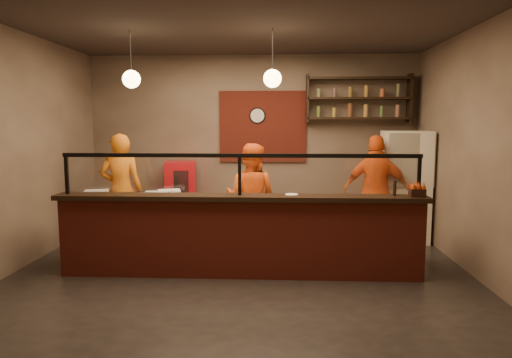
# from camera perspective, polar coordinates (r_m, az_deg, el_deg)

# --- Properties ---
(floor) EXTENTS (6.00, 6.00, 0.00)m
(floor) POSITION_cam_1_polar(r_m,az_deg,el_deg) (6.30, -1.77, -11.16)
(floor) COLOR black
(floor) RESTS_ON ground
(ceiling) EXTENTS (6.00, 6.00, 0.00)m
(ceiling) POSITION_cam_1_polar(r_m,az_deg,el_deg) (6.11, -1.89, 18.68)
(ceiling) COLOR #362D29
(ceiling) RESTS_ON wall_back
(wall_back) EXTENTS (6.00, 0.00, 6.00)m
(wall_back) POSITION_cam_1_polar(r_m,az_deg,el_deg) (8.49, -0.48, 4.54)
(wall_back) COLOR #7D6D5C
(wall_back) RESTS_ON floor
(wall_left) EXTENTS (0.00, 5.00, 5.00)m
(wall_left) POSITION_cam_1_polar(r_m,az_deg,el_deg) (6.91, -27.50, 3.21)
(wall_left) COLOR #7D6D5C
(wall_left) RESTS_ON floor
(wall_right) EXTENTS (0.00, 5.00, 5.00)m
(wall_right) POSITION_cam_1_polar(r_m,az_deg,el_deg) (6.49, 25.66, 3.11)
(wall_right) COLOR #7D6D5C
(wall_right) RESTS_ON floor
(wall_front) EXTENTS (6.00, 0.00, 6.00)m
(wall_front) POSITION_cam_1_polar(r_m,az_deg,el_deg) (3.52, -5.06, 1.11)
(wall_front) COLOR #7D6D5C
(wall_front) RESTS_ON floor
(brick_patch) EXTENTS (1.60, 0.04, 1.30)m
(brick_patch) POSITION_cam_1_polar(r_m,az_deg,el_deg) (8.44, 0.87, 6.56)
(brick_patch) COLOR maroon
(brick_patch) RESTS_ON wall_back
(service_counter) EXTENTS (4.60, 0.25, 1.00)m
(service_counter) POSITION_cam_1_polar(r_m,az_deg,el_deg) (5.87, -2.02, -7.42)
(service_counter) COLOR maroon
(service_counter) RESTS_ON floor
(counter_ledge) EXTENTS (4.70, 0.37, 0.06)m
(counter_ledge) POSITION_cam_1_polar(r_m,az_deg,el_deg) (5.76, -2.04, -2.31)
(counter_ledge) COLOR black
(counter_ledge) RESTS_ON service_counter
(worktop_cabinet) EXTENTS (4.60, 0.75, 0.85)m
(worktop_cabinet) POSITION_cam_1_polar(r_m,az_deg,el_deg) (6.37, -1.64, -6.96)
(worktop_cabinet) COLOR gray
(worktop_cabinet) RESTS_ON floor
(worktop) EXTENTS (4.60, 0.75, 0.05)m
(worktop) POSITION_cam_1_polar(r_m,az_deg,el_deg) (6.28, -1.66, -2.97)
(worktop) COLOR beige
(worktop) RESTS_ON worktop_cabinet
(sneeze_guard) EXTENTS (4.50, 0.05, 0.52)m
(sneeze_guard) POSITION_cam_1_polar(r_m,az_deg,el_deg) (5.72, -2.06, 1.06)
(sneeze_guard) COLOR white
(sneeze_guard) RESTS_ON counter_ledge
(wall_shelving) EXTENTS (1.84, 0.28, 0.85)m
(wall_shelving) POSITION_cam_1_polar(r_m,az_deg,el_deg) (8.42, 12.65, 9.80)
(wall_shelving) COLOR black
(wall_shelving) RESTS_ON wall_back
(wall_clock) EXTENTS (0.30, 0.04, 0.30)m
(wall_clock) POSITION_cam_1_polar(r_m,az_deg,el_deg) (8.44, 0.18, 7.92)
(wall_clock) COLOR black
(wall_clock) RESTS_ON wall_back
(pendant_left) EXTENTS (0.24, 0.24, 0.77)m
(pendant_left) POSITION_cam_1_polar(r_m,az_deg,el_deg) (6.50, -15.31, 11.96)
(pendant_left) COLOR black
(pendant_left) RESTS_ON ceiling
(pendant_right) EXTENTS (0.24, 0.24, 0.77)m
(pendant_right) POSITION_cam_1_polar(r_m,az_deg,el_deg) (6.20, 2.07, 12.46)
(pendant_right) COLOR black
(pendant_right) RESTS_ON ceiling
(cook_left) EXTENTS (0.72, 0.53, 1.81)m
(cook_left) POSITION_cam_1_polar(r_m,az_deg,el_deg) (7.55, -16.49, -1.37)
(cook_left) COLOR orange
(cook_left) RESTS_ON floor
(cook_mid) EXTENTS (0.94, 0.81, 1.66)m
(cook_mid) POSITION_cam_1_polar(r_m,az_deg,el_deg) (6.95, -0.67, -2.38)
(cook_mid) COLOR #E35815
(cook_mid) RESTS_ON floor
(cook_right) EXTENTS (1.08, 0.54, 1.78)m
(cook_right) POSITION_cam_1_polar(r_m,az_deg,el_deg) (7.52, 14.80, -1.45)
(cook_right) COLOR #E55515
(cook_right) RESTS_ON floor
(fridge) EXTENTS (0.84, 0.79, 1.84)m
(fridge) POSITION_cam_1_polar(r_m,az_deg,el_deg) (8.02, 18.07, -0.84)
(fridge) COLOR #ECE7C8
(fridge) RESTS_ON floor
(red_cooler) EXTENTS (0.62, 0.58, 1.28)m
(red_cooler) POSITION_cam_1_polar(r_m,az_deg,el_deg) (8.41, -9.36, -2.17)
(red_cooler) COLOR #AD0B15
(red_cooler) RESTS_ON floor
(pizza_dough) EXTENTS (0.60, 0.60, 0.01)m
(pizza_dough) POSITION_cam_1_polar(r_m,az_deg,el_deg) (6.19, 1.88, -2.82)
(pizza_dough) COLOR beige
(pizza_dough) RESTS_ON worktop
(prep_tub_a) EXTENTS (0.36, 0.32, 0.15)m
(prep_tub_a) POSITION_cam_1_polar(r_m,az_deg,el_deg) (6.59, -19.32, -2.00)
(prep_tub_a) COLOR silver
(prep_tub_a) RESTS_ON worktop
(prep_tub_b) EXTENTS (0.36, 0.32, 0.15)m
(prep_tub_b) POSITION_cam_1_polar(r_m,az_deg,el_deg) (6.40, -10.77, -2.00)
(prep_tub_b) COLOR white
(prep_tub_b) RESTS_ON worktop
(prep_tub_c) EXTENTS (0.32, 0.26, 0.15)m
(prep_tub_c) POSITION_cam_1_polar(r_m,az_deg,el_deg) (6.23, -12.37, -2.28)
(prep_tub_c) COLOR silver
(prep_tub_c) RESTS_ON worktop
(rolling_pin) EXTENTS (0.37, 0.24, 0.07)m
(rolling_pin) POSITION_cam_1_polar(r_m,az_deg,el_deg) (6.33, -5.42, -2.39)
(rolling_pin) COLOR yellow
(rolling_pin) RESTS_ON worktop
(condiment_caddy) EXTENTS (0.18, 0.14, 0.10)m
(condiment_caddy) POSITION_cam_1_polar(r_m,az_deg,el_deg) (5.96, 19.51, -1.61)
(condiment_caddy) COLOR black
(condiment_caddy) RESTS_ON counter_ledge
(pepper_mill) EXTENTS (0.05, 0.05, 0.19)m
(pepper_mill) POSITION_cam_1_polar(r_m,az_deg,el_deg) (5.93, 16.94, -1.12)
(pepper_mill) COLOR black
(pepper_mill) RESTS_ON counter_ledge
(small_plate) EXTENTS (0.21, 0.21, 0.01)m
(small_plate) POSITION_cam_1_polar(r_m,az_deg,el_deg) (5.77, 4.47, -1.96)
(small_plate) COLOR white
(small_plate) RESTS_ON counter_ledge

